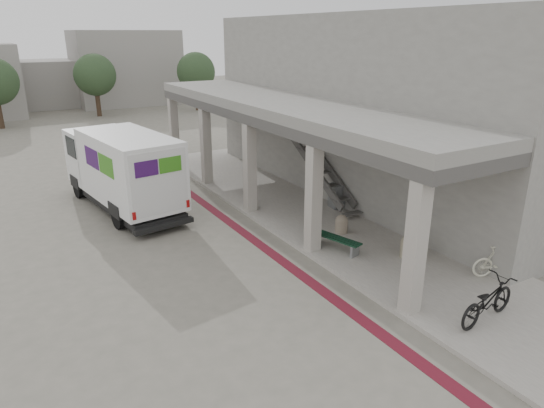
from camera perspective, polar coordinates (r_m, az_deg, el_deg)
ground at (r=13.53m, az=-1.45°, el=-8.40°), size 120.00×120.00×0.00m
bike_lane_stripe at (r=15.53m, az=-1.80°, el=-4.52°), size 0.35×40.00×0.01m
sidewalk at (r=15.63m, az=11.53°, el=-4.56°), size 4.40×28.00×0.12m
transit_building at (r=19.77m, az=9.71°, el=10.75°), size 7.60×17.00×7.00m
distant_backdrop at (r=46.59m, az=-27.48°, el=12.98°), size 28.00×10.00×6.50m
tree_mid at (r=41.33m, az=-20.12°, el=14.05°), size 3.20×3.20×4.80m
tree_right at (r=42.61m, az=-8.93°, el=15.10°), size 3.20×3.20×4.80m
fedex_truck at (r=18.89m, az=-17.31°, el=4.06°), size 3.04×7.16×2.96m
bench at (r=14.77m, az=7.43°, el=-4.29°), size 0.83×1.75×0.40m
bollard_near at (r=14.69m, az=15.74°, el=-4.83°), size 0.45×0.45×0.68m
bollard_far at (r=16.02m, az=8.18°, el=-2.31°), size 0.41×0.41×0.61m
utility_cabinet at (r=18.24m, az=7.61°, el=0.96°), size 0.44×0.57×0.91m
bicycle_black at (r=12.16m, az=24.01°, el=-10.35°), size 1.98×0.87×1.01m
bicycle_cream at (r=14.36m, az=25.25°, el=-6.15°), size 1.53×1.03×0.90m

